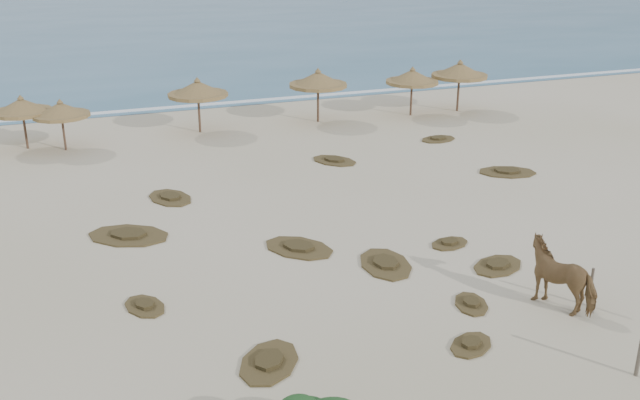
# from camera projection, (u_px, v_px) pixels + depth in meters

# --- Properties ---
(ground) EXTENTS (160.00, 160.00, 0.00)m
(ground) POSITION_uv_depth(u_px,v_px,m) (361.00, 317.00, 18.94)
(ground) COLOR beige
(ground) RESTS_ON ground
(ocean) EXTENTS (200.00, 100.00, 0.01)m
(ocean) POSITION_uv_depth(u_px,v_px,m) (108.00, 18.00, 84.65)
(ocean) COLOR #2B5E81
(ocean) RESTS_ON ground
(foam_line) EXTENTS (70.00, 0.60, 0.01)m
(foam_line) POSITION_uv_depth(u_px,v_px,m) (183.00, 107.00, 41.72)
(foam_line) COLOR white
(foam_line) RESTS_ON ground
(palapa_1) EXTENTS (3.02, 3.02, 2.57)m
(palapa_1) POSITION_uv_depth(u_px,v_px,m) (22.00, 107.00, 32.99)
(palapa_1) COLOR #4F3729
(palapa_1) RESTS_ON ground
(palapa_2) EXTENTS (3.43, 3.43, 2.44)m
(palapa_2) POSITION_uv_depth(u_px,v_px,m) (61.00, 110.00, 32.79)
(palapa_2) COLOR #4F3729
(palapa_2) RESTS_ON ground
(palapa_3) EXTENTS (3.13, 3.13, 2.83)m
(palapa_3) POSITION_uv_depth(u_px,v_px,m) (198.00, 90.00, 35.67)
(palapa_3) COLOR #4F3729
(palapa_3) RESTS_ON ground
(palapa_4) EXTENTS (3.92, 3.92, 2.91)m
(palapa_4) POSITION_uv_depth(u_px,v_px,m) (318.00, 80.00, 37.65)
(palapa_4) COLOR #4F3729
(palapa_4) RESTS_ON ground
(palapa_5) EXTENTS (3.86, 3.86, 2.95)m
(palapa_5) POSITION_uv_depth(u_px,v_px,m) (460.00, 71.00, 39.92)
(palapa_5) COLOR #4F3729
(palapa_5) RESTS_ON ground
(palapa_6) EXTENTS (3.01, 3.01, 2.73)m
(palapa_6) POSITION_uv_depth(u_px,v_px,m) (412.00, 77.00, 39.04)
(palapa_6) COLOR #4F3729
(palapa_6) RESTS_ON ground
(horse) EXTENTS (1.82, 2.34, 1.80)m
(horse) POSITION_uv_depth(u_px,v_px,m) (563.00, 275.00, 19.28)
(horse) COLOR olive
(horse) RESTS_ON ground
(fence_post_near) EXTENTS (0.12, 0.12, 1.33)m
(fence_post_near) POSITION_uv_depth(u_px,v_px,m) (640.00, 351.00, 16.23)
(fence_post_near) COLOR brown
(fence_post_near) RESTS_ON ground
(fence_post_far) EXTENTS (0.11, 0.11, 1.13)m
(fence_post_far) POSITION_uv_depth(u_px,v_px,m) (591.00, 287.00, 19.34)
(fence_post_far) COLOR brown
(fence_post_far) RESTS_ON ground
(scrub_1) EXTENTS (3.38, 3.08, 0.16)m
(scrub_1) POSITION_uv_depth(u_px,v_px,m) (128.00, 235.00, 23.94)
(scrub_1) COLOR brown
(scrub_1) RESTS_ON ground
(scrub_2) EXTENTS (1.40, 1.72, 0.16)m
(scrub_2) POSITION_uv_depth(u_px,v_px,m) (145.00, 306.00, 19.42)
(scrub_2) COLOR brown
(scrub_2) RESTS_ON ground
(scrub_3) EXTENTS (2.75, 2.91, 0.16)m
(scrub_3) POSITION_uv_depth(u_px,v_px,m) (299.00, 247.00, 23.01)
(scrub_3) COLOR brown
(scrub_3) RESTS_ON ground
(scrub_4) EXTENTS (2.21, 1.87, 0.16)m
(scrub_4) POSITION_uv_depth(u_px,v_px,m) (498.00, 265.00, 21.77)
(scrub_4) COLOR brown
(scrub_4) RESTS_ON ground
(scrub_5) EXTENTS (2.86, 2.37, 0.16)m
(scrub_5) POSITION_uv_depth(u_px,v_px,m) (507.00, 172.00, 30.26)
(scrub_5) COLOR brown
(scrub_5) RESTS_ON ground
(scrub_7) EXTENTS (2.37, 2.57, 0.16)m
(scrub_7) POSITION_uv_depth(u_px,v_px,m) (334.00, 160.00, 31.77)
(scrub_7) COLOR brown
(scrub_7) RESTS_ON ground
(scrub_9) EXTENTS (1.84, 2.54, 0.16)m
(scrub_9) POSITION_uv_depth(u_px,v_px,m) (385.00, 263.00, 21.89)
(scrub_9) COLOR brown
(scrub_9) RESTS_ON ground
(scrub_10) EXTENTS (2.07, 1.54, 0.16)m
(scrub_10) POSITION_uv_depth(u_px,v_px,m) (438.00, 139.00, 35.06)
(scrub_10) COLOR brown
(scrub_10) RESTS_ON ground
(scrub_11) EXTENTS (2.27, 2.44, 0.16)m
(scrub_11) POSITION_uv_depth(u_px,v_px,m) (269.00, 362.00, 16.89)
(scrub_11) COLOR brown
(scrub_11) RESTS_ON ground
(scrub_12) EXTENTS (1.29, 1.59, 0.16)m
(scrub_12) POSITION_uv_depth(u_px,v_px,m) (471.00, 303.00, 19.54)
(scrub_12) COLOR brown
(scrub_12) RESTS_ON ground
(scrub_13) EXTENTS (2.05, 2.54, 0.16)m
(scrub_13) POSITION_uv_depth(u_px,v_px,m) (170.00, 197.00, 27.33)
(scrub_13) COLOR brown
(scrub_13) RESTS_ON ground
(scrub_14) EXTENTS (1.62, 1.28, 0.16)m
(scrub_14) POSITION_uv_depth(u_px,v_px,m) (449.00, 243.00, 23.33)
(scrub_14) COLOR brown
(scrub_14) RESTS_ON ground
(scrub_15) EXTENTS (1.65, 1.50, 0.16)m
(scrub_15) POSITION_uv_depth(u_px,v_px,m) (471.00, 344.00, 17.60)
(scrub_15) COLOR brown
(scrub_15) RESTS_ON ground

